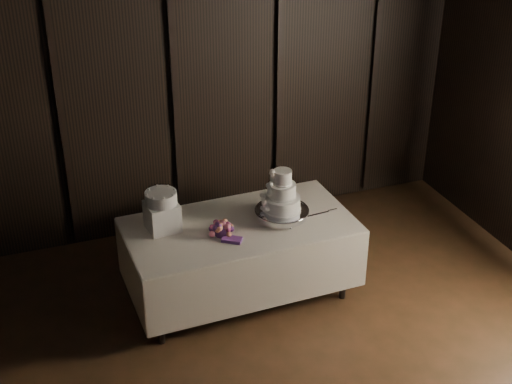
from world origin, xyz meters
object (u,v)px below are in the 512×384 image
at_px(wedding_cake, 280,196).
at_px(small_cake, 161,198).
at_px(box_pedestal, 162,216).
at_px(cake_stand, 282,214).
at_px(bouquet, 222,229).
at_px(display_table, 240,257).

bearing_deg(wedding_cake, small_cake, 172.02).
distance_m(wedding_cake, box_pedestal, 1.02).
bearing_deg(cake_stand, bouquet, -171.73).
bearing_deg(cake_stand, box_pedestal, 169.48).
height_order(wedding_cake, bouquet, wedding_cake).
bearing_deg(wedding_cake, display_table, 175.20).
bearing_deg(display_table, cake_stand, -7.02).
bearing_deg(display_table, small_cake, 165.08).
relative_size(bouquet, box_pedestal, 1.43).
distance_m(display_table, cake_stand, 0.54).
bearing_deg(display_table, box_pedestal, 165.08).
bearing_deg(small_cake, bouquet, -31.74).
height_order(wedding_cake, box_pedestal, wedding_cake).
height_order(cake_stand, wedding_cake, wedding_cake).
relative_size(wedding_cake, bouquet, 1.03).
height_order(display_table, small_cake, small_cake).
distance_m(display_table, small_cake, 0.93).
bearing_deg(cake_stand, wedding_cake, -150.26).
bearing_deg(box_pedestal, small_cake, 0.00).
distance_m(cake_stand, wedding_cake, 0.20).
height_order(display_table, wedding_cake, wedding_cake).
xyz_separation_m(wedding_cake, small_cake, (-1.00, 0.21, 0.06)).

